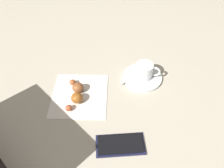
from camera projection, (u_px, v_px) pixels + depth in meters
The scene contains 8 objects.
ground_plane at pixel (116, 84), 0.78m from camera, with size 1.80×1.80×0.00m, color #AEA692.
saucer at pixel (142, 77), 0.79m from camera, with size 0.14×0.14×0.01m, color silver.
espresso_cup at pixel (144, 70), 0.77m from camera, with size 0.08×0.06×0.06m.
teaspoon at pixel (142, 74), 0.79m from camera, with size 0.14×0.05×0.01m.
sugar_packet at pixel (137, 72), 0.80m from camera, with size 0.06×0.02×0.01m, color beige.
napkin at pixel (80, 95), 0.74m from camera, with size 0.19×0.20×0.00m, color silver.
croissant at pixel (77, 93), 0.72m from camera, with size 0.08×0.14×0.03m.
cell_phone at pixel (120, 144), 0.61m from camera, with size 0.15×0.10×0.01m.
Camera 1 is at (-0.16, -0.50, 0.57)m, focal length 34.67 mm.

